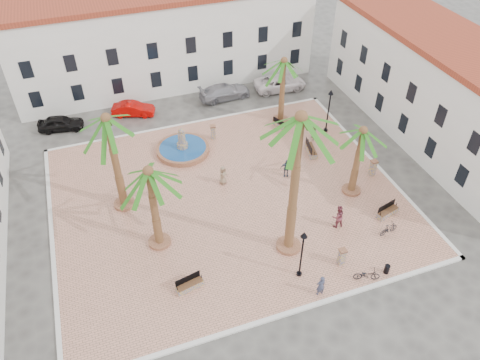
{
  "coord_description": "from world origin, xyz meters",
  "views": [
    {
      "loc": [
        -8.07,
        -25.31,
        24.56
      ],
      "look_at": [
        1.0,
        0.0,
        1.6
      ],
      "focal_mm": 35.0,
      "sensor_mm": 36.0,
      "label": 1
    }
  ],
  "objects_px": {
    "pedestrian_north": "(110,133)",
    "lamppost_s": "(303,247)",
    "bench_ne": "(281,125)",
    "cyclist_b": "(338,216)",
    "litter_bin": "(387,269)",
    "bicycle_a": "(367,275)",
    "car_black": "(61,123)",
    "bollard_e": "(373,168)",
    "bollard_n": "(213,132)",
    "pedestrian_east": "(314,131)",
    "palm_e": "(362,139)",
    "pedestrian_fountain_b": "(286,168)",
    "pedestrian_fountain_a": "(223,175)",
    "palm_sw": "(150,181)",
    "lamppost_e": "(329,104)",
    "fountain": "(183,148)",
    "car_silver": "(225,92)",
    "palm_ne": "(284,68)",
    "palm_nw": "(108,129)",
    "car_white": "(280,83)",
    "palm_s": "(300,133)",
    "bicycle_b": "(389,229)",
    "bench_s": "(190,285)",
    "bench_e": "(311,150)",
    "car_red": "(133,109)",
    "bollard_se": "(342,256)",
    "cyclist_a": "(321,286)",
    "bench_se": "(387,212)"
  },
  "relations": [
    {
      "from": "palm_s",
      "to": "bench_se",
      "type": "distance_m",
      "value": 12.35
    },
    {
      "from": "lamppost_s",
      "to": "pedestrian_fountain_a",
      "type": "height_order",
      "value": "lamppost_s"
    },
    {
      "from": "bollard_n",
      "to": "pedestrian_east",
      "type": "relative_size",
      "value": 0.9
    },
    {
      "from": "bollard_se",
      "to": "car_silver",
      "type": "height_order",
      "value": "car_silver"
    },
    {
      "from": "fountain",
      "to": "pedestrian_north",
      "type": "distance_m",
      "value": 6.64
    },
    {
      "from": "bollard_n",
      "to": "car_white",
      "type": "relative_size",
      "value": 0.26
    },
    {
      "from": "palm_e",
      "to": "cyclist_b",
      "type": "distance_m",
      "value": 5.8
    },
    {
      "from": "pedestrian_fountain_a",
      "to": "car_white",
      "type": "height_order",
      "value": "pedestrian_fountain_a"
    },
    {
      "from": "pedestrian_north",
      "to": "bollard_e",
      "type": "bearing_deg",
      "value": -146.38
    },
    {
      "from": "cyclist_b",
      "to": "car_black",
      "type": "xyz_separation_m",
      "value": [
        -17.84,
        19.68,
        -0.4
      ]
    },
    {
      "from": "palm_e",
      "to": "pedestrian_fountain_b",
      "type": "bearing_deg",
      "value": 139.8
    },
    {
      "from": "litter_bin",
      "to": "bicycle_a",
      "type": "bearing_deg",
      "value": -178.82
    },
    {
      "from": "bench_e",
      "to": "bench_ne",
      "type": "bearing_deg",
      "value": 21.87
    },
    {
      "from": "lamppost_e",
      "to": "bicycle_a",
      "type": "bearing_deg",
      "value": -108.93
    },
    {
      "from": "palm_sw",
      "to": "bicycle_a",
      "type": "xyz_separation_m",
      "value": [
        11.81,
        -7.56,
        -5.21
      ]
    },
    {
      "from": "bench_s",
      "to": "bench_ne",
      "type": "distance_m",
      "value": 19.37
    },
    {
      "from": "palm_s",
      "to": "car_silver",
      "type": "height_order",
      "value": "palm_s"
    },
    {
      "from": "palm_ne",
      "to": "lamppost_e",
      "type": "distance_m",
      "value": 5.07
    },
    {
      "from": "palm_e",
      "to": "car_red",
      "type": "relative_size",
      "value": 1.51
    },
    {
      "from": "car_black",
      "to": "bollard_e",
      "type": "bearing_deg",
      "value": -113.45
    },
    {
      "from": "lamppost_s",
      "to": "car_white",
      "type": "distance_m",
      "value": 24.4
    },
    {
      "from": "bollard_e",
      "to": "pedestrian_north",
      "type": "height_order",
      "value": "pedestrian_north"
    },
    {
      "from": "lamppost_e",
      "to": "cyclist_a",
      "type": "bearing_deg",
      "value": -118.88
    },
    {
      "from": "palm_sw",
      "to": "lamppost_e",
      "type": "xyz_separation_m",
      "value": [
        17.27,
        8.35,
        -2.79
      ]
    },
    {
      "from": "fountain",
      "to": "palm_ne",
      "type": "relative_size",
      "value": 0.71
    },
    {
      "from": "palm_e",
      "to": "car_silver",
      "type": "relative_size",
      "value": 1.16
    },
    {
      "from": "bollard_n",
      "to": "pedestrian_fountain_a",
      "type": "bearing_deg",
      "value": -99.96
    },
    {
      "from": "bench_s",
      "to": "litter_bin",
      "type": "xyz_separation_m",
      "value": [
        12.38,
        -3.14,
        0.07
      ]
    },
    {
      "from": "palm_ne",
      "to": "car_silver",
      "type": "distance_m",
      "value": 8.37
    },
    {
      "from": "car_silver",
      "to": "bench_e",
      "type": "bearing_deg",
      "value": -163.48
    },
    {
      "from": "litter_bin",
      "to": "bicycle_a",
      "type": "xyz_separation_m",
      "value": [
        -1.54,
        -0.03,
        0.11
      ]
    },
    {
      "from": "pedestrian_east",
      "to": "cyclist_a",
      "type": "bearing_deg",
      "value": -19.22
    },
    {
      "from": "bollard_n",
      "to": "car_red",
      "type": "relative_size",
      "value": 0.35
    },
    {
      "from": "palm_ne",
      "to": "lamppost_s",
      "type": "distance_m",
      "value": 18.38
    },
    {
      "from": "palm_e",
      "to": "pedestrian_fountain_a",
      "type": "distance_m",
      "value": 10.91
    },
    {
      "from": "palm_e",
      "to": "litter_bin",
      "type": "relative_size",
      "value": 9.01
    },
    {
      "from": "bicycle_a",
      "to": "bollard_e",
      "type": "bearing_deg",
      "value": -13.22
    },
    {
      "from": "pedestrian_fountain_b",
      "to": "bollard_se",
      "type": "bearing_deg",
      "value": -73.89
    },
    {
      "from": "palm_s",
      "to": "bicycle_b",
      "type": "relative_size",
      "value": 7.11
    },
    {
      "from": "pedestrian_fountain_a",
      "to": "pedestrian_east",
      "type": "distance_m",
      "value": 9.98
    },
    {
      "from": "car_red",
      "to": "pedestrian_east",
      "type": "bearing_deg",
      "value": -103.97
    },
    {
      "from": "fountain",
      "to": "car_silver",
      "type": "distance_m",
      "value": 9.81
    },
    {
      "from": "pedestrian_north",
      "to": "palm_e",
      "type": "bearing_deg",
      "value": -152.78
    },
    {
      "from": "car_silver",
      "to": "palm_nw",
      "type": "bearing_deg",
      "value": 133.12
    },
    {
      "from": "pedestrian_fountain_b",
      "to": "pedestrian_east",
      "type": "height_order",
      "value": "pedestrian_fountain_b"
    },
    {
      "from": "pedestrian_north",
      "to": "lamppost_s",
      "type": "bearing_deg",
      "value": -178.7
    },
    {
      "from": "palm_ne",
      "to": "bollard_se",
      "type": "bearing_deg",
      "value": -100.31
    },
    {
      "from": "bench_ne",
      "to": "cyclist_b",
      "type": "xyz_separation_m",
      "value": [
        -1.27,
        -12.99,
        0.69
      ]
    },
    {
      "from": "bench_e",
      "to": "bicycle_b",
      "type": "xyz_separation_m",
      "value": [
        0.93,
        -10.38,
        0.17
      ]
    },
    {
      "from": "bollard_se",
      "to": "pedestrian_east",
      "type": "relative_size",
      "value": 0.87
    }
  ]
}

